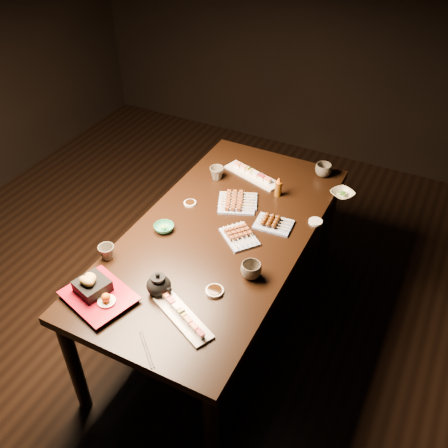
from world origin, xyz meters
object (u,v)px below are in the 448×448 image
(tempura_tray, at_px, (98,290))
(condiment_bottle, at_px, (278,187))
(edamame_bowl_cream, at_px, (342,194))
(teacup_far_right, at_px, (323,170))
(dining_table, at_px, (220,281))
(teapot, at_px, (158,283))
(yakitori_plate_right, at_px, (239,234))
(yakitori_plate_center, at_px, (238,198))
(yakitori_plate_left, at_px, (237,203))
(edamame_bowl_green, at_px, (164,228))
(teacup_far_left, at_px, (217,173))
(sushi_platter_near, at_px, (182,315))
(teacup_mid_right, at_px, (251,270))
(teacup_near_left, at_px, (107,252))
(sushi_platter_far, at_px, (252,173))

(tempura_tray, relative_size, condiment_bottle, 2.54)
(edamame_bowl_cream, relative_size, teacup_far_right, 1.27)
(dining_table, relative_size, teapot, 13.05)
(tempura_tray, distance_m, condiment_bottle, 1.22)
(yakitori_plate_right, distance_m, condiment_bottle, 0.46)
(yakitori_plate_center, bearing_deg, yakitori_plate_left, -95.19)
(edamame_bowl_green, bearing_deg, teacup_far_left, 87.69)
(tempura_tray, distance_m, teacup_far_right, 1.58)
(edamame_bowl_green, bearing_deg, edamame_bowl_cream, 44.08)
(sushi_platter_near, xyz_separation_m, yakitori_plate_left, (-0.14, 0.85, 0.00))
(teacup_mid_right, bearing_deg, condiment_bottle, 101.45)
(teacup_near_left, height_order, teacup_far_right, teacup_far_right)
(teacup_mid_right, height_order, teacup_far_left, teacup_far_left)
(edamame_bowl_green, height_order, tempura_tray, tempura_tray)
(condiment_bottle, bearing_deg, yakitori_plate_center, -137.16)
(yakitori_plate_right, bearing_deg, sushi_platter_near, -49.65)
(teacup_far_left, height_order, teacup_far_right, teacup_far_left)
(teacup_far_left, bearing_deg, teapot, -78.29)
(yakitori_plate_right, height_order, edamame_bowl_green, yakitori_plate_right)
(teacup_far_right, bearing_deg, yakitori_plate_right, -104.71)
(edamame_bowl_cream, relative_size, teacup_mid_right, 1.27)
(yakitori_plate_left, xyz_separation_m, teacup_far_left, (-0.24, 0.21, 0.01))
(yakitori_plate_center, height_order, tempura_tray, tempura_tray)
(teacup_mid_right, bearing_deg, yakitori_plate_left, 122.98)
(yakitori_plate_right, bearing_deg, condiment_bottle, 124.90)
(tempura_tray, distance_m, teacup_far_left, 1.13)
(yakitori_plate_right, height_order, teacup_far_left, teacup_far_left)
(yakitori_plate_left, height_order, teapot, teapot)
(dining_table, bearing_deg, teapot, -83.08)
(sushi_platter_far, xyz_separation_m, teacup_near_left, (-0.34, -1.01, 0.01))
(yakitori_plate_left, relative_size, teacup_far_left, 2.37)
(edamame_bowl_green, relative_size, teacup_near_left, 1.33)
(dining_table, height_order, teapot, teapot)
(yakitori_plate_left, bearing_deg, dining_table, -108.64)
(dining_table, xyz_separation_m, yakitori_plate_right, (0.12, 0.00, 0.40))
(tempura_tray, bearing_deg, edamame_bowl_cream, 76.15)
(sushi_platter_near, distance_m, edamame_bowl_green, 0.63)
(yakitori_plate_center, xyz_separation_m, teacup_mid_right, (0.32, -0.52, 0.01))
(sushi_platter_far, bearing_deg, teacup_far_left, 51.66)
(yakitori_plate_left, relative_size, condiment_bottle, 1.67)
(edamame_bowl_cream, bearing_deg, teapot, -115.56)
(tempura_tray, distance_m, teacup_near_left, 0.28)
(edamame_bowl_cream, bearing_deg, yakitori_plate_right, -121.45)
(teacup_near_left, distance_m, teacup_mid_right, 0.73)
(sushi_platter_near, distance_m, teapot, 0.20)
(edamame_bowl_cream, height_order, teacup_near_left, teacup_near_left)
(yakitori_plate_left, xyz_separation_m, teacup_near_left, (-0.40, -0.68, 0.01))
(sushi_platter_near, relative_size, yakitori_plate_left, 1.71)
(tempura_tray, height_order, teacup_near_left, tempura_tray)
(dining_table, bearing_deg, sushi_platter_far, 109.50)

